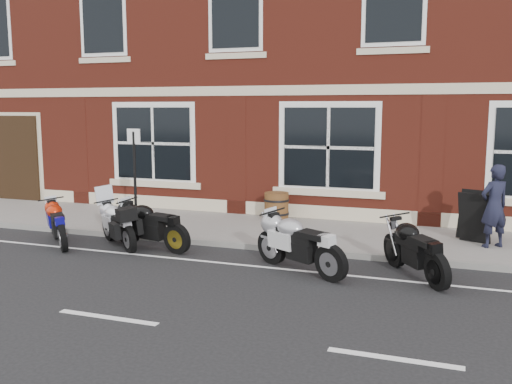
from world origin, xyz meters
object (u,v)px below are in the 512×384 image
(moto_sport_red, at_px, (59,222))
(moto_naked_black, at_px, (415,247))
(moto_touring_silver, at_px, (119,222))
(barrel_planter, at_px, (276,206))
(pedestrian_left, at_px, (494,206))
(moto_sport_silver, at_px, (300,242))
(parking_sign, at_px, (135,173))
(moto_sport_black, at_px, (151,224))
(a_board_sign, at_px, (474,216))

(moto_sport_red, relative_size, moto_naked_black, 0.81)
(moto_touring_silver, relative_size, barrel_planter, 2.20)
(moto_touring_silver, height_order, pedestrian_left, pedestrian_left)
(moto_sport_red, distance_m, barrel_planter, 5.24)
(moto_sport_silver, bearing_deg, parking_sign, 101.22)
(moto_sport_black, height_order, barrel_planter, moto_sport_black)
(moto_touring_silver, bearing_deg, moto_sport_red, 142.87)
(barrel_planter, bearing_deg, moto_sport_red, -137.05)
(moto_sport_black, height_order, parking_sign, parking_sign)
(moto_touring_silver, distance_m, a_board_sign, 7.64)
(pedestrian_left, bearing_deg, parking_sign, -26.47)
(moto_sport_silver, relative_size, moto_naked_black, 1.08)
(a_board_sign, bearing_deg, parking_sign, -145.31)
(moto_naked_black, xyz_separation_m, barrel_planter, (-3.66, 3.45, -0.06))
(moto_sport_silver, bearing_deg, moto_sport_black, 109.29)
(moto_sport_red, bearing_deg, moto_naked_black, -44.35)
(moto_touring_silver, bearing_deg, a_board_sign, -32.66)
(moto_sport_silver, xyz_separation_m, parking_sign, (-4.26, 1.40, 0.93))
(moto_sport_black, relative_size, pedestrian_left, 1.19)
(a_board_sign, bearing_deg, moto_sport_silver, -112.70)
(moto_sport_black, xyz_separation_m, barrel_planter, (1.76, 3.22, -0.06))
(moto_touring_silver, distance_m, moto_sport_red, 1.33)
(parking_sign, bearing_deg, moto_sport_red, -134.54)
(moto_sport_black, bearing_deg, a_board_sign, -54.31)
(a_board_sign, bearing_deg, moto_touring_silver, -139.33)
(moto_touring_silver, distance_m, pedestrian_left, 7.87)
(moto_sport_red, bearing_deg, a_board_sign, -26.97)
(moto_sport_black, relative_size, a_board_sign, 1.88)
(barrel_planter, xyz_separation_m, parking_sign, (-2.60, -2.43, 1.02))
(a_board_sign, height_order, barrel_planter, a_board_sign)
(pedestrian_left, distance_m, a_board_sign, 0.64)
(pedestrian_left, bearing_deg, moto_sport_black, -19.06)
(moto_sport_silver, bearing_deg, pedestrian_left, -22.43)
(moto_naked_black, bearing_deg, parking_sign, 136.75)
(moto_sport_red, relative_size, parking_sign, 0.62)
(pedestrian_left, relative_size, parking_sign, 0.72)
(moto_sport_black, bearing_deg, parking_sign, 61.54)
(moto_sport_red, xyz_separation_m, pedestrian_left, (8.87, 2.39, 0.48))
(moto_sport_black, xyz_separation_m, pedestrian_left, (6.80, 2.04, 0.44))
(moto_touring_silver, relative_size, moto_sport_silver, 0.81)
(moto_naked_black, xyz_separation_m, pedestrian_left, (1.37, 2.27, 0.44))
(moto_sport_silver, height_order, pedestrian_left, pedestrian_left)
(moto_sport_red, bearing_deg, barrel_planter, -2.30)
(moto_sport_black, distance_m, a_board_sign, 6.89)
(moto_touring_silver, xyz_separation_m, pedestrian_left, (7.58, 2.06, 0.46))
(a_board_sign, bearing_deg, pedestrian_left, -27.60)
(moto_sport_black, distance_m, moto_sport_silver, 3.48)
(a_board_sign, bearing_deg, moto_naked_black, -88.82)
(moto_sport_red, xyz_separation_m, moto_sport_black, (2.07, 0.35, 0.03))
(moto_sport_red, relative_size, moto_sport_silver, 0.75)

